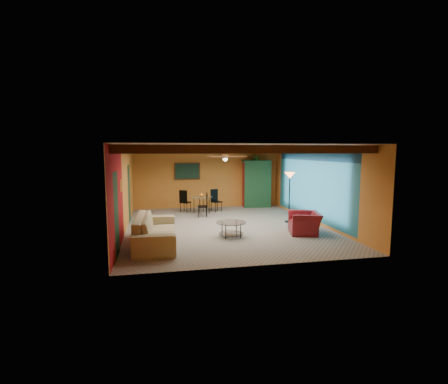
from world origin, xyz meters
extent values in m
cube|color=gray|center=(0.00, 0.00, 0.00)|extent=(6.50, 8.00, 0.01)
cube|color=silver|center=(0.00, 0.00, 2.70)|extent=(6.50, 8.00, 0.01)
cube|color=#C7792E|center=(0.00, 4.00, 1.35)|extent=(6.50, 0.02, 2.70)
cube|color=maroon|center=(-3.25, 0.00, 1.35)|extent=(0.02, 8.00, 2.70)
cube|color=teal|center=(3.25, 0.00, 1.35)|extent=(0.02, 8.00, 2.70)
imported|color=#998962|center=(-2.31, -1.78, 0.40)|extent=(1.17, 2.76, 0.79)
imported|color=maroon|center=(2.20, -1.47, 0.33)|extent=(1.12, 1.21, 0.67)
cube|color=maroon|center=(2.20, 3.70, 1.03)|extent=(1.22, 0.68, 2.06)
cube|color=black|center=(-0.90, 3.96, 1.65)|extent=(1.05, 0.03, 0.65)
imported|color=#26661E|center=(2.20, 3.70, 2.30)|extent=(0.46, 0.42, 0.47)
imported|color=orange|center=(-0.47, 2.54, 1.04)|extent=(0.20, 0.20, 0.18)
camera|label=1|loc=(-2.26, -10.92, 2.54)|focal=26.89mm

